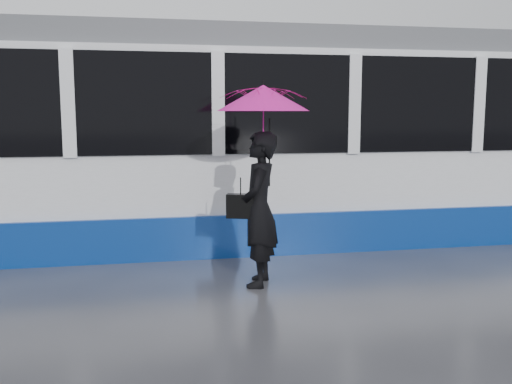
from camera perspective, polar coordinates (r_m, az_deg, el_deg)
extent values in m
plane|color=#2D2D32|center=(7.11, -0.99, -9.08)|extent=(90.00, 90.00, 0.00)
cube|color=#3F3D38|center=(8.81, -3.03, -5.67)|extent=(34.00, 0.07, 0.02)
cube|color=#3F3D38|center=(10.20, -4.16, -3.79)|extent=(34.00, 0.07, 0.02)
imported|color=black|center=(6.84, 0.30, -1.75)|extent=(0.64, 0.78, 1.86)
imported|color=#F4149B|center=(6.75, 0.73, 6.92)|extent=(1.29, 1.30, 0.93)
cone|color=#F4149B|center=(6.75, 0.73, 9.39)|extent=(1.38, 1.38, 0.30)
cylinder|color=black|center=(6.76, 0.73, 10.86)|extent=(0.01, 0.01, 0.07)
cylinder|color=black|center=(6.81, 1.35, 3.98)|extent=(0.02, 0.02, 0.81)
cube|color=black|center=(6.81, -1.55, -1.41)|extent=(0.36, 0.24, 0.29)
cylinder|color=black|center=(6.78, -1.55, 0.54)|extent=(0.01, 0.01, 0.18)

